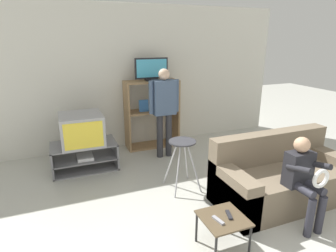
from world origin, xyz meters
The scene contains 12 objects.
wall_back centered at (0.00, 4.09, 1.30)m, with size 6.40×0.06×2.60m.
tv_stand centered at (-0.86, 3.27, 0.21)m, with size 1.00×0.57×0.42m.
television_main centered at (-0.86, 3.28, 0.66)m, with size 0.63×0.66×0.47m.
media_shelf centered at (0.47, 3.83, 0.65)m, with size 0.99×0.39×1.27m.
television_flat centered at (0.47, 3.80, 1.46)m, with size 0.61×0.20×0.41m.
folding_stool centered at (0.33, 2.15, 0.57)m, with size 0.41×0.45×0.70m.
snack_table centered at (0.20, 0.90, 0.31)m, with size 0.42×0.42×0.36m.
remote_control_black centered at (0.27, 0.91, 0.37)m, with size 0.04×0.14×0.02m, color #232328.
remote_control_white centered at (0.13, 0.88, 0.37)m, with size 0.04×0.14×0.02m, color gray.
couch centered at (1.39, 1.41, 0.29)m, with size 1.74×0.80×0.84m.
person_standing_adult centered at (0.50, 3.27, 0.93)m, with size 0.53×0.20×1.54m.
person_seated_child centered at (1.22, 0.95, 0.60)m, with size 0.33×0.43×1.00m.
Camera 1 is at (-1.15, -1.04, 2.01)m, focal length 30.00 mm.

